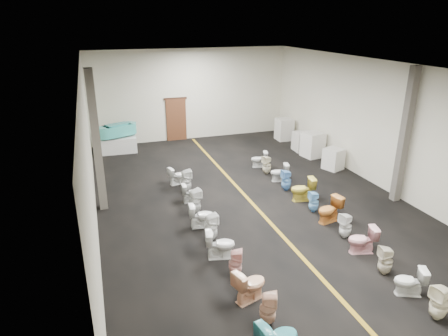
{
  "coord_description": "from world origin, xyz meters",
  "views": [
    {
      "loc": [
        -4.77,
        -11.44,
        5.85
      ],
      "look_at": [
        -0.59,
        1.0,
        0.9
      ],
      "focal_mm": 32.0,
      "sensor_mm": 36.0,
      "label": 1
    }
  ],
  "objects": [
    {
      "name": "floor",
      "position": [
        0.0,
        0.0,
        0.0
      ],
      "size": [
        16.0,
        16.0,
        0.0
      ],
      "primitive_type": "plane",
      "color": "black",
      "rests_on": "ground"
    },
    {
      "name": "ceiling",
      "position": [
        0.0,
        0.0,
        4.5
      ],
      "size": [
        16.0,
        16.0,
        0.0
      ],
      "primitive_type": "plane",
      "rotation": [
        3.14,
        0.0,
        0.0
      ],
      "color": "black",
      "rests_on": "ground"
    },
    {
      "name": "wall_back",
      "position": [
        0.0,
        8.0,
        2.25
      ],
      "size": [
        10.0,
        0.0,
        10.0
      ],
      "primitive_type": "plane",
      "rotation": [
        1.57,
        0.0,
        0.0
      ],
      "color": "beige",
      "rests_on": "ground"
    },
    {
      "name": "wall_left",
      "position": [
        -5.0,
        0.0,
        2.25
      ],
      "size": [
        0.0,
        16.0,
        16.0
      ],
      "primitive_type": "plane",
      "rotation": [
        1.57,
        0.0,
        1.57
      ],
      "color": "beige",
      "rests_on": "ground"
    },
    {
      "name": "wall_right",
      "position": [
        5.0,
        0.0,
        2.25
      ],
      "size": [
        0.0,
        16.0,
        16.0
      ],
      "primitive_type": "plane",
      "rotation": [
        1.57,
        0.0,
        -1.57
      ],
      "color": "beige",
      "rests_on": "ground"
    },
    {
      "name": "aisle_stripe",
      "position": [
        0.0,
        0.0,
        0.0
      ],
      "size": [
        0.12,
        15.6,
        0.01
      ],
      "primitive_type": "cube",
      "color": "#987216",
      "rests_on": "floor"
    },
    {
      "name": "back_door",
      "position": [
        -0.8,
        7.94,
        1.05
      ],
      "size": [
        1.0,
        0.1,
        2.1
      ],
      "primitive_type": "cube",
      "color": "#562D19",
      "rests_on": "floor"
    },
    {
      "name": "door_frame",
      "position": [
        -0.8,
        7.95,
        2.12
      ],
      "size": [
        1.15,
        0.08,
        0.1
      ],
      "primitive_type": "cube",
      "color": "#331C11",
      "rests_on": "back_door"
    },
    {
      "name": "column_left",
      "position": [
        -4.75,
        1.0,
        2.25
      ],
      "size": [
        0.25,
        0.25,
        4.5
      ],
      "primitive_type": "cube",
      "color": "#59544C",
      "rests_on": "floor"
    },
    {
      "name": "column_right",
      "position": [
        4.75,
        -1.5,
        2.25
      ],
      "size": [
        0.25,
        0.25,
        4.5
      ],
      "primitive_type": "cube",
      "color": "#59544C",
      "rests_on": "floor"
    },
    {
      "name": "display_table",
      "position": [
        -3.77,
        6.82,
        0.35
      ],
      "size": [
        1.63,
        0.87,
        0.71
      ],
      "primitive_type": "cube",
      "rotation": [
        0.0,
        0.0,
        -0.05
      ],
      "color": "white",
      "rests_on": "floor"
    },
    {
      "name": "bathtub",
      "position": [
        -3.77,
        6.82,
        1.07
      ],
      "size": [
        1.76,
        1.14,
        0.55
      ],
      "rotation": [
        0.0,
        0.0,
        0.41
      ],
      "color": "#3DB1A7",
      "rests_on": "display_table"
    },
    {
      "name": "appliance_crate_a",
      "position": [
        4.4,
        1.76,
        0.44
      ],
      "size": [
        0.88,
        0.88,
        0.87
      ],
      "primitive_type": "cube",
      "rotation": [
        0.0,
        0.0,
        0.37
      ],
      "color": "silver",
      "rests_on": "floor"
    },
    {
      "name": "appliance_crate_b",
      "position": [
        4.4,
        3.43,
        0.56
      ],
      "size": [
        0.93,
        0.93,
        1.11
      ],
      "primitive_type": "cube",
      "rotation": [
        0.0,
        0.0,
        0.16
      ],
      "color": "silver",
      "rests_on": "floor"
    },
    {
      "name": "appliance_crate_c",
      "position": [
        4.4,
        4.33,
        0.44
      ],
      "size": [
        0.81,
        0.81,
        0.88
      ],
      "primitive_type": "cube",
      "rotation": [
        0.0,
        0.0,
        -0.04
      ],
      "color": "beige",
      "rests_on": "floor"
    },
    {
      "name": "appliance_crate_d",
      "position": [
        4.4,
        6.24,
        0.54
      ],
      "size": [
        0.77,
        0.77,
        1.09
      ],
      "primitive_type": "cube",
      "rotation": [
        0.0,
        0.0,
        -0.01
      ],
      "color": "silver",
      "rests_on": "floor"
    },
    {
      "name": "toilet_left_1",
      "position": [
        -1.86,
        -5.56,
        0.37
      ],
      "size": [
        0.45,
        0.44,
        0.75
      ],
      "primitive_type": "imported",
      "rotation": [
        0.0,
        0.0,
        1.17
      ],
      "color": "#E3AE90",
      "rests_on": "floor"
    },
    {
      "name": "toilet_left_2",
      "position": [
        -1.93,
        -4.75,
        0.39
      ],
      "size": [
        0.87,
        0.65,
        0.79
      ],
      "primitive_type": "imported",
      "rotation": [
        0.0,
        0.0,
        1.88
      ],
      "color": "#F5B88E",
      "rests_on": "floor"
    },
    {
      "name": "toilet_left_3",
      "position": [
        -1.92,
        -3.81,
        0.35
      ],
      "size": [
        0.42,
        0.41,
        0.7
      ],
      "primitive_type": "imported",
      "rotation": [
        0.0,
        0.0,
        1.2
      ],
      "color": "#E2A29B",
      "rests_on": "floor"
    },
    {
      "name": "toilet_left_4",
      "position": [
        -2.02,
        -2.96,
        0.39
      ],
      "size": [
        0.83,
        0.57,
        0.77
      ],
      "primitive_type": "imported",
      "rotation": [
        0.0,
        0.0,
        1.37
      ],
      "color": "white",
      "rests_on": "floor"
    },
    {
      "name": "toilet_left_5",
      "position": [
        -1.99,
        -2.04,
        0.4
      ],
      "size": [
        0.4,
        0.39,
        0.79
      ],
      "primitive_type": "imported",
      "rotation": [
        0.0,
        0.0,
        1.67
      ],
      "color": "white",
      "rests_on": "floor"
    },
    {
      "name": "toilet_left_6",
      "position": [
        -2.05,
        -1.23,
        0.37
      ],
      "size": [
        0.76,
        0.49,
        0.74
      ],
      "primitive_type": "imported",
      "rotation": [
        0.0,
        0.0,
        1.47
      ],
      "color": "white",
      "rests_on": "floor"
    },
    {
      "name": "toilet_left_7",
      "position": [
        -2.01,
        -0.31,
        0.41
      ],
      "size": [
        0.45,
        0.45,
        0.82
      ],
      "primitive_type": "imported",
      "rotation": [
        0.0,
        0.0,
        1.8
      ],
      "color": "silver",
      "rests_on": "floor"
    },
    {
      "name": "toilet_left_8",
      "position": [
        -1.91,
        0.55,
        0.33
      ],
      "size": [
        0.66,
        0.4,
        0.66
      ],
      "primitive_type": "imported",
      "rotation": [
        0.0,
        0.0,
        1.53
      ],
      "color": "silver",
      "rests_on": "floor"
    },
    {
      "name": "toilet_left_9",
      "position": [
        -1.88,
        1.41,
        0.42
      ],
      "size": [
        0.39,
        0.39,
        0.84
      ],
      "primitive_type": "imported",
      "rotation": [
        0.0,
        0.0,
        1.59
      ],
      "color": "silver",
      "rests_on": "floor"
    },
    {
      "name": "toilet_left_10",
      "position": [
        -2.02,
        2.23,
        0.34
      ],
      "size": [
        0.73,
        0.51,
        0.68
      ],
      "primitive_type": "imported",
      "rotation": [
        0.0,
        0.0,
        1.79
      ],
      "color": "white",
      "rests_on": "floor"
    },
    {
      "name": "toilet_right_0",
      "position": [
        1.53,
        -6.54,
        0.41
      ],
      "size": [
        0.43,
        0.42,
        0.81
      ],
      "primitive_type": "imported",
      "rotation": [
        0.0,
        0.0,
        -1.4
      ],
      "color": "#F6EECD",
      "rests_on": "floor"
    },
    {
      "name": "toilet_right_1",
      "position": [
        1.52,
        -5.72,
        0.34
      ],
      "size": [
        0.77,
        0.63,
        0.69
      ],
      "primitive_type": "imported",
      "rotation": [
        0.0,
        0.0,
        -2.0
      ],
      "color": "white",
      "rests_on": "floor"
    },
    {
      "name": "toilet_right_2",
      "position": [
        1.54,
        -4.9,
        0.37
      ],
      "size": [
        0.4,
        0.4,
        0.74
      ],
      "primitive_type": "imported",
      "rotation": [
        0.0,
        0.0,
        -1.78
      ],
      "color": "beige",
      "rests_on": "floor"
    },
    {
      "name": "toilet_right_3",
      "position": [
        1.59,
        -3.93,
        0.38
      ],
      "size": [
        0.82,
        0.59,
        0.75
      ],
      "primitive_type": "imported",
      "rotation": [
        0.0,
        0.0,
        -1.82
      ],
      "color": "#F0ABB2",
      "rests_on": "floor"
    },
    {
      "name": "toilet_right_4",
      "position": [
        1.63,
        -3.13,
        0.38
      ],
      "size": [
        0.4,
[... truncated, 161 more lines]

